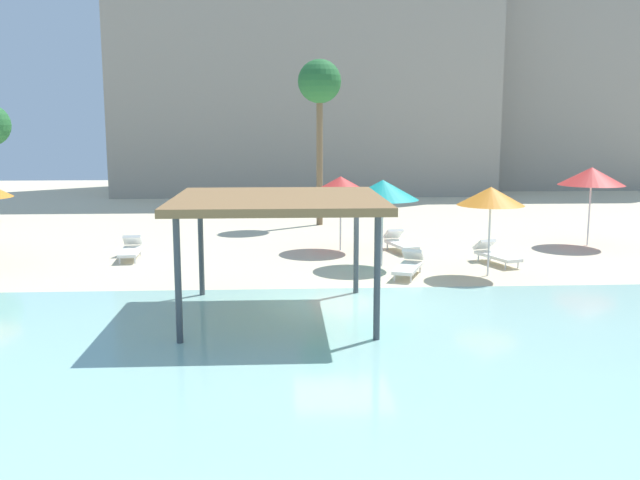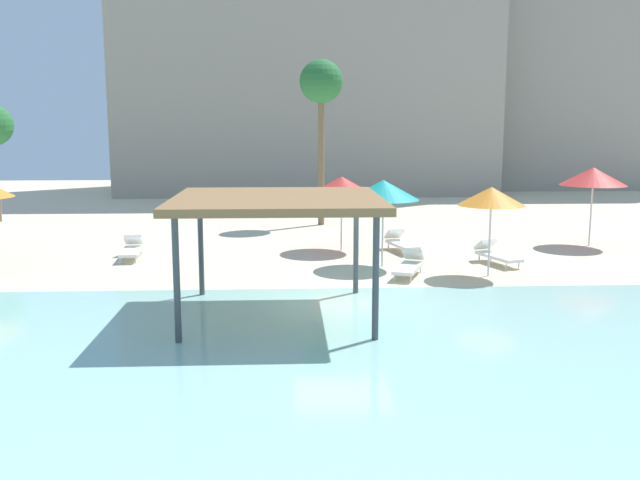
% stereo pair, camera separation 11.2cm
% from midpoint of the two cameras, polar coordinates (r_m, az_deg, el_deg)
% --- Properties ---
extents(ground_plane, '(80.00, 80.00, 0.00)m').
position_cam_midpoint_polar(ground_plane, '(17.57, 1.76, -5.25)').
color(ground_plane, beige).
extents(lagoon_water, '(44.00, 13.50, 0.04)m').
position_cam_midpoint_polar(lagoon_water, '(12.58, 3.83, -11.24)').
color(lagoon_water, '#99D1C6').
rests_on(lagoon_water, ground).
extents(shade_pavilion, '(4.76, 4.76, 2.83)m').
position_cam_midpoint_polar(shade_pavilion, '(15.97, -3.66, 3.02)').
color(shade_pavilion, '#42474C').
rests_on(shade_pavilion, ground).
extents(beach_umbrella_red_1, '(2.34, 2.34, 2.66)m').
position_cam_midpoint_polar(beach_umbrella_red_1, '(24.60, 1.58, 4.50)').
color(beach_umbrella_red_1, silver).
rests_on(beach_umbrella_red_1, ground).
extents(beach_umbrella_red_2, '(2.40, 2.40, 2.91)m').
position_cam_midpoint_polar(beach_umbrella_red_2, '(27.47, 21.32, 4.90)').
color(beach_umbrella_red_2, silver).
rests_on(beach_umbrella_red_2, ground).
extents(beach_umbrella_orange_4, '(1.97, 1.97, 2.66)m').
position_cam_midpoint_polar(beach_umbrella_orange_4, '(20.97, 13.72, 3.52)').
color(beach_umbrella_orange_4, silver).
rests_on(beach_umbrella_orange_4, ground).
extents(beach_umbrella_teal_5, '(2.27, 2.27, 2.76)m').
position_cam_midpoint_polar(beach_umbrella_teal_5, '(21.85, 5.03, 4.13)').
color(beach_umbrella_teal_5, silver).
rests_on(beach_umbrella_teal_5, ground).
extents(lounge_chair_0, '(0.75, 1.94, 0.74)m').
position_cam_midpoint_polar(lounge_chair_0, '(24.17, -15.43, -0.71)').
color(lounge_chair_0, white).
rests_on(lounge_chair_0, ground).
extents(lounge_chair_1, '(1.18, 1.99, 0.74)m').
position_cam_midpoint_polar(lounge_chair_1, '(23.16, 14.04, -1.09)').
color(lounge_chair_1, white).
rests_on(lounge_chair_1, ground).
extents(lounge_chair_2, '(1.03, 1.98, 0.74)m').
position_cam_midpoint_polar(lounge_chair_2, '(24.82, 6.43, -0.17)').
color(lounge_chair_2, white).
rests_on(lounge_chair_2, ground).
extents(lounge_chair_3, '(1.26, 1.98, 0.74)m').
position_cam_midpoint_polar(lounge_chair_3, '(20.84, 7.18, -2.04)').
color(lounge_chair_3, white).
rests_on(lounge_chair_3, ground).
extents(palm_tree_1, '(1.90, 1.90, 7.27)m').
position_cam_midpoint_polar(palm_tree_1, '(30.96, -0.14, 12.53)').
color(palm_tree_1, brown).
rests_on(palm_tree_1, ground).
extents(hotel_block_0, '(23.98, 10.47, 18.46)m').
position_cam_midpoint_polar(hotel_block_0, '(47.94, -1.44, 15.19)').
color(hotel_block_0, '#9E9384').
rests_on(hotel_block_0, ground).
extents(hotel_block_1, '(21.20, 8.86, 19.22)m').
position_cam_midpoint_polar(hotel_block_1, '(54.16, 18.42, 14.47)').
color(hotel_block_1, '#9E9384').
rests_on(hotel_block_1, ground).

